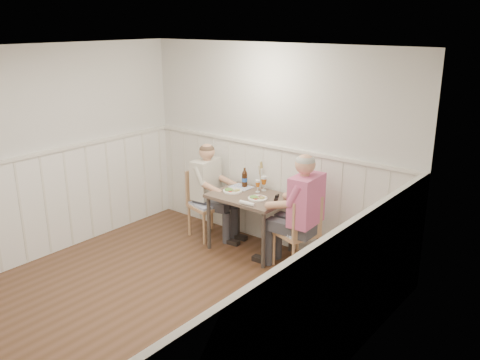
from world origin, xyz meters
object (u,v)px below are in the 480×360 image
(chair_left, at_px, (205,201))
(diner_cream, at_px, (209,197))
(dining_table, at_px, (250,202))
(beer_bottle, at_px, (245,179))
(man_in_pink, at_px, (302,222))
(chair_right, at_px, (299,230))
(grass_vase, at_px, (259,175))

(chair_left, xyz_separation_m, diner_cream, (0.03, 0.03, 0.05))
(dining_table, distance_m, chair_left, 0.78)
(chair_left, distance_m, beer_bottle, 0.66)
(chair_left, bearing_deg, beer_bottle, 23.49)
(chair_left, relative_size, beer_bottle, 3.54)
(man_in_pink, relative_size, diner_cream, 1.10)
(chair_right, bearing_deg, chair_left, 178.06)
(diner_cream, bearing_deg, man_in_pink, -3.43)
(dining_table, xyz_separation_m, man_in_pink, (0.81, -0.06, -0.04))
(chair_left, xyz_separation_m, man_in_pink, (1.57, -0.06, 0.11))
(dining_table, relative_size, man_in_pink, 0.67)
(diner_cream, relative_size, grass_vase, 3.44)
(diner_cream, xyz_separation_m, grass_vase, (0.65, 0.28, 0.37))
(dining_table, distance_m, diner_cream, 0.74)
(chair_left, bearing_deg, dining_table, 0.08)
(beer_bottle, bearing_deg, chair_left, -156.51)
(chair_left, distance_m, grass_vase, 0.86)
(man_in_pink, bearing_deg, beer_bottle, 165.41)
(dining_table, relative_size, beer_bottle, 3.71)
(dining_table, relative_size, grass_vase, 2.52)
(chair_right, relative_size, chair_left, 0.99)
(chair_right, height_order, grass_vase, grass_vase)
(chair_left, xyz_separation_m, beer_bottle, (0.51, 0.22, 0.36))
(chair_right, distance_m, grass_vase, 1.02)
(chair_right, relative_size, beer_bottle, 3.50)
(man_in_pink, bearing_deg, diner_cream, 176.57)
(man_in_pink, xyz_separation_m, diner_cream, (-1.54, 0.09, -0.06))
(beer_bottle, xyz_separation_m, grass_vase, (0.17, 0.09, 0.06))
(dining_table, xyz_separation_m, grass_vase, (-0.08, 0.31, 0.27))
(chair_left, height_order, man_in_pink, man_in_pink)
(chair_left, height_order, beer_bottle, beer_bottle)
(grass_vase, bearing_deg, dining_table, -74.95)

